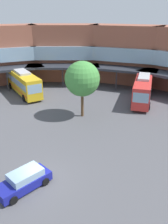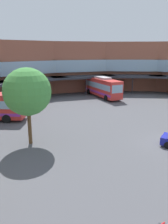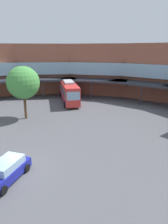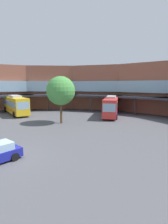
% 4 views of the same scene
% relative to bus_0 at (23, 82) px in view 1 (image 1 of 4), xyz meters
% --- Properties ---
extents(ground_plane, '(115.51, 115.51, 0.00)m').
position_rel_bus_0_xyz_m(ground_plane, '(20.25, -12.39, -1.98)').
color(ground_plane, '#515156').
extents(station_building, '(72.32, 40.54, 10.68)m').
position_rel_bus_0_xyz_m(station_building, '(20.25, 6.95, 3.39)').
color(station_building, '#93543F').
rests_on(station_building, ground).
extents(bus_0, '(11.68, 5.69, 3.91)m').
position_rel_bus_0_xyz_m(bus_0, '(0.00, 0.00, 0.00)').
color(bus_0, gold).
rests_on(bus_0, ground).
extents(bus_2, '(7.56, 11.94, 3.89)m').
position_rel_bus_0_xyz_m(bus_2, '(16.48, 11.05, -0.01)').
color(bus_2, red).
rests_on(bus_2, ground).
extents(parked_car, '(2.16, 4.47, 1.53)m').
position_rel_bus_0_xyz_m(parked_car, '(20.04, -13.73, -1.24)').
color(parked_car, navy).
rests_on(parked_car, ground).
extents(plaza_tree, '(4.52, 4.52, 7.44)m').
position_rel_bus_0_xyz_m(plaza_tree, '(13.85, -0.22, 3.18)').
color(plaza_tree, brown).
rests_on(plaza_tree, ground).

